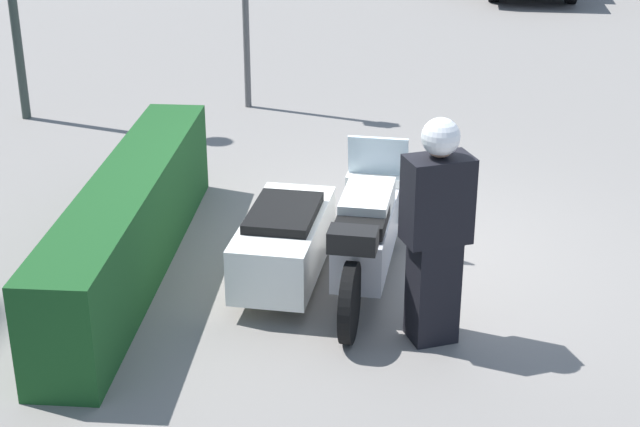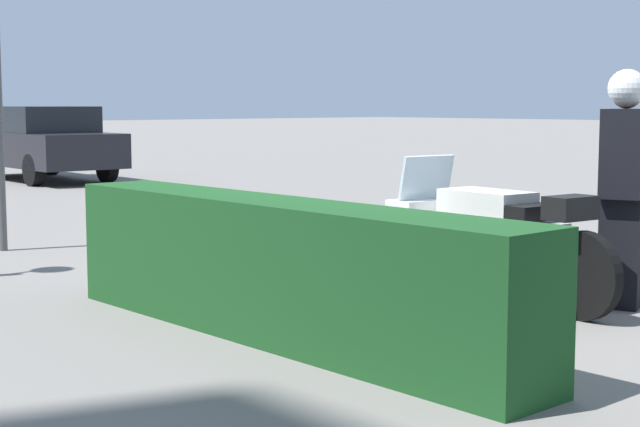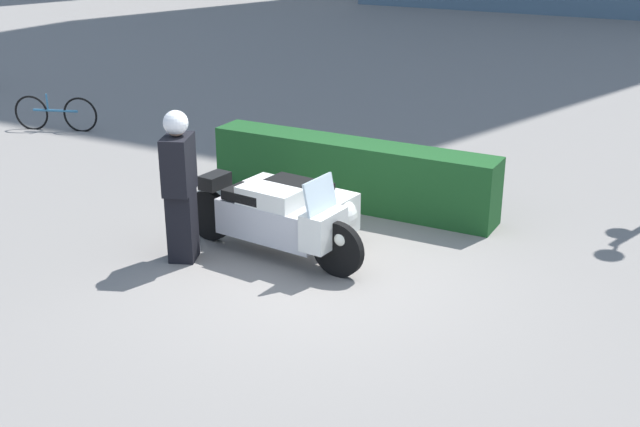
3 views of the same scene
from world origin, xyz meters
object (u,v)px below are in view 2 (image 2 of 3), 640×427
Objects in this scene: police_motorcycle at (449,246)px; parked_car_background at (42,142)px; officer_rider at (624,182)px; hedge_bush_curbside at (280,270)px.

parked_car_background is at bearing -7.95° from police_motorcycle.
officer_rider is 0.44× the size of hedge_bush_curbside.
hedge_bush_curbside is 15.28m from parked_car_background.
officer_rider reaches higher than hedge_bush_curbside.
parked_car_background reaches higher than police_motorcycle.
police_motorcycle is 0.62× the size of hedge_bush_curbside.
police_motorcycle is 1.47m from officer_rider.
parked_car_background is at bearing -20.06° from hedge_bush_curbside.
officer_rider reaches higher than police_motorcycle.
officer_rider is at bearing -129.87° from police_motorcycle.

